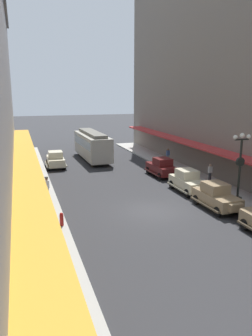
{
  "coord_description": "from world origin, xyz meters",
  "views": [
    {
      "loc": [
        -8.5,
        -20.48,
        8.12
      ],
      "look_at": [
        0.0,
        6.0,
        1.8
      ],
      "focal_mm": 36.01,
      "sensor_mm": 36.0,
      "label": 1
    }
  ],
  "objects_px": {
    "parked_car_0": "(162,167)",
    "lamp_post_with_clock": "(240,165)",
    "parked_car_1": "(56,159)",
    "fire_hydrant": "(62,219)",
    "pedestrian_0": "(168,155)",
    "pedestrian_3": "(47,187)",
    "pedestrian_1": "(210,173)",
    "streetcar": "(92,144)",
    "parked_car_2": "(217,196)",
    "parked_car_3": "(188,181)"
  },
  "relations": [
    {
      "from": "parked_car_3",
      "to": "lamp_post_with_clock",
      "type": "height_order",
      "value": "lamp_post_with_clock"
    },
    {
      "from": "parked_car_3",
      "to": "lamp_post_with_clock",
      "type": "distance_m",
      "value": 4.99
    },
    {
      "from": "parked_car_1",
      "to": "fire_hydrant",
      "type": "relative_size",
      "value": 5.23
    },
    {
      "from": "parked_car_1",
      "to": "pedestrian_0",
      "type": "height_order",
      "value": "parked_car_1"
    },
    {
      "from": "fire_hydrant",
      "to": "pedestrian_3",
      "type": "bearing_deg",
      "value": 93.57
    },
    {
      "from": "pedestrian_1",
      "to": "pedestrian_3",
      "type": "distance_m",
      "value": 14.43
    },
    {
      "from": "parked_car_1",
      "to": "parked_car_2",
      "type": "distance_m",
      "value": 19.32
    },
    {
      "from": "parked_car_0",
      "to": "fire_hydrant",
      "type": "bearing_deg",
      "value": -137.68
    },
    {
      "from": "parked_car_2",
      "to": "fire_hydrant",
      "type": "relative_size",
      "value": 5.23
    },
    {
      "from": "parked_car_0",
      "to": "parked_car_1",
      "type": "height_order",
      "value": "same"
    },
    {
      "from": "parked_car_3",
      "to": "fire_hydrant",
      "type": "relative_size",
      "value": 5.21
    },
    {
      "from": "parked_car_3",
      "to": "pedestrian_0",
      "type": "distance_m",
      "value": 11.04
    },
    {
      "from": "parked_car_0",
      "to": "fire_hydrant",
      "type": "relative_size",
      "value": 5.25
    },
    {
      "from": "parked_car_1",
      "to": "streetcar",
      "type": "relative_size",
      "value": 0.44
    },
    {
      "from": "parked_car_3",
      "to": "lamp_post_with_clock",
      "type": "bearing_deg",
      "value": -66.43
    },
    {
      "from": "parked_car_1",
      "to": "parked_car_2",
      "type": "height_order",
      "value": "same"
    },
    {
      "from": "parked_car_2",
      "to": "fire_hydrant",
      "type": "distance_m",
      "value": 10.88
    },
    {
      "from": "parked_car_1",
      "to": "pedestrian_3",
      "type": "height_order",
      "value": "parked_car_1"
    },
    {
      "from": "pedestrian_0",
      "to": "parked_car_0",
      "type": "bearing_deg",
      "value": -120.7
    },
    {
      "from": "streetcar",
      "to": "pedestrian_1",
      "type": "bearing_deg",
      "value": -60.49
    },
    {
      "from": "parked_car_2",
      "to": "lamp_post_with_clock",
      "type": "bearing_deg",
      "value": 5.09
    },
    {
      "from": "parked_car_2",
      "to": "parked_car_3",
      "type": "height_order",
      "value": "same"
    },
    {
      "from": "parked_car_2",
      "to": "parked_car_3",
      "type": "distance_m",
      "value": 4.34
    },
    {
      "from": "pedestrian_0",
      "to": "parked_car_2",
      "type": "bearing_deg",
      "value": -101.81
    },
    {
      "from": "parked_car_0",
      "to": "lamp_post_with_clock",
      "type": "distance_m",
      "value": 10.08
    },
    {
      "from": "parked_car_0",
      "to": "parked_car_3",
      "type": "height_order",
      "value": "same"
    },
    {
      "from": "parked_car_2",
      "to": "lamp_post_with_clock",
      "type": "xyz_separation_m",
      "value": [
        1.88,
        0.17,
        2.04
      ]
    },
    {
      "from": "streetcar",
      "to": "parked_car_2",
      "type": "bearing_deg",
      "value": -76.93
    },
    {
      "from": "parked_car_0",
      "to": "lamp_post_with_clock",
      "type": "xyz_separation_m",
      "value": [
        1.76,
        -9.71,
        2.04
      ]
    },
    {
      "from": "parked_car_0",
      "to": "parked_car_3",
      "type": "distance_m",
      "value": 5.54
    },
    {
      "from": "parked_car_3",
      "to": "parked_car_0",
      "type": "bearing_deg",
      "value": 89.38
    },
    {
      "from": "lamp_post_with_clock",
      "to": "pedestrian_0",
      "type": "height_order",
      "value": "lamp_post_with_clock"
    },
    {
      "from": "parked_car_1",
      "to": "streetcar",
      "type": "xyz_separation_m",
      "value": [
        4.74,
        2.97,
        0.96
      ]
    },
    {
      "from": "parked_car_1",
      "to": "parked_car_3",
      "type": "xyz_separation_m",
      "value": [
        9.41,
        -12.56,
        0.0
      ]
    },
    {
      "from": "parked_car_0",
      "to": "pedestrian_1",
      "type": "relative_size",
      "value": 2.63
    },
    {
      "from": "parked_car_3",
      "to": "fire_hydrant",
      "type": "xyz_separation_m",
      "value": [
        -10.93,
        -4.47,
        -0.38
      ]
    },
    {
      "from": "lamp_post_with_clock",
      "to": "parked_car_3",
      "type": "bearing_deg",
      "value": 113.57
    },
    {
      "from": "pedestrian_3",
      "to": "streetcar",
      "type": "bearing_deg",
      "value": 65.12
    },
    {
      "from": "parked_car_0",
      "to": "parked_car_2",
      "type": "height_order",
      "value": "same"
    },
    {
      "from": "streetcar",
      "to": "lamp_post_with_clock",
      "type": "height_order",
      "value": "lamp_post_with_clock"
    },
    {
      "from": "lamp_post_with_clock",
      "to": "pedestrian_3",
      "type": "height_order",
      "value": "lamp_post_with_clock"
    },
    {
      "from": "fire_hydrant",
      "to": "pedestrian_1",
      "type": "distance_m",
      "value": 15.38
    },
    {
      "from": "pedestrian_1",
      "to": "streetcar",
      "type": "bearing_deg",
      "value": 119.51
    },
    {
      "from": "parked_car_3",
      "to": "pedestrian_0",
      "type": "xyz_separation_m",
      "value": [
        3.07,
        10.6,
        0.05
      ]
    },
    {
      "from": "parked_car_1",
      "to": "fire_hydrant",
      "type": "bearing_deg",
      "value": -95.09
    },
    {
      "from": "streetcar",
      "to": "pedestrian_1",
      "type": "relative_size",
      "value": 5.89
    },
    {
      "from": "pedestrian_0",
      "to": "pedestrian_3",
      "type": "relative_size",
      "value": 0.98
    },
    {
      "from": "streetcar",
      "to": "lamp_post_with_clock",
      "type": "distance_m",
      "value": 20.78
    },
    {
      "from": "parked_car_1",
      "to": "lamp_post_with_clock",
      "type": "xyz_separation_m",
      "value": [
        11.23,
        -16.74,
        2.04
      ]
    },
    {
      "from": "lamp_post_with_clock",
      "to": "pedestrian_1",
      "type": "bearing_deg",
      "value": 77.45
    }
  ]
}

